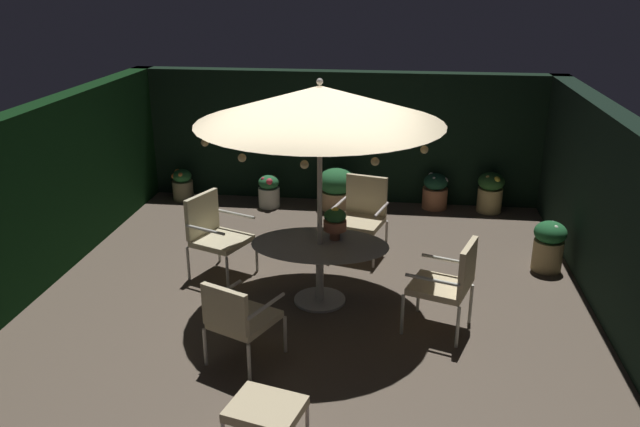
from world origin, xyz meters
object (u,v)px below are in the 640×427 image
potted_plant_back_right (549,245)px  potted_plant_right_near (269,191)px  patio_dining_table (320,256)px  potted_plant_back_center (183,184)px  patio_chair_north (214,231)px  patio_chair_southeast (362,212)px  centerpiece_planter (335,221)px  ottoman_footrest (266,410)px  patio_chair_east (449,280)px  potted_plant_back_left (435,191)px  patio_chair_northeast (238,317)px  potted_plant_right_far (337,187)px  potted_plant_left_near (490,191)px  patio_umbrella (320,105)px

potted_plant_back_right → potted_plant_right_near: (-4.02, 1.89, -0.07)m
patio_dining_table → potted_plant_back_center: size_ratio=3.00×
patio_chair_north → patio_chair_southeast: bearing=26.6°
patio_dining_table → centerpiece_planter: size_ratio=4.04×
patio_chair_southeast → ottoman_footrest: patio_chair_southeast is taller
patio_chair_east → potted_plant_back_left: patio_chair_east is taller
potted_plant_back_right → potted_plant_back_left: potted_plant_back_right is taller
patio_dining_table → patio_chair_northeast: size_ratio=1.76×
patio_chair_east → potted_plant_back_left: 3.89m
patio_chair_north → potted_plant_right_far: size_ratio=1.52×
potted_plant_back_left → patio_chair_northeast: bearing=-113.4°
potted_plant_back_center → potted_plant_back_left: 4.20m
patio_chair_east → potted_plant_left_near: bearing=76.9°
potted_plant_back_center → patio_chair_north: bearing=-63.5°
patio_umbrella → patio_chair_east: size_ratio=2.57×
ottoman_footrest → potted_plant_right_far: bearing=90.3°
potted_plant_left_near → potted_plant_back_left: bearing=176.3°
potted_plant_left_near → potted_plant_right_far: (-2.44, -0.17, 0.02)m
centerpiece_planter → potted_plant_back_center: bearing=133.0°
potted_plant_right_far → patio_umbrella: bearing=-87.7°
centerpiece_planter → potted_plant_back_left: centerpiece_planter is taller
ottoman_footrest → potted_plant_back_right: (2.89, 3.73, -0.02)m
potted_plant_left_near → patio_chair_northeast: bearing=-121.9°
patio_chair_northeast → potted_plant_back_left: (2.06, 4.75, -0.23)m
centerpiece_planter → patio_chair_north: (-1.55, 0.41, -0.37)m
ottoman_footrest → patio_chair_north: bearing=112.8°
ottoman_footrest → potted_plant_back_center: 6.36m
patio_dining_table → centerpiece_planter: (0.16, 0.15, 0.38)m
patio_dining_table → ottoman_footrest: (-0.10, -2.51, -0.20)m
patio_chair_southeast → potted_plant_right_far: patio_chair_southeast is taller
potted_plant_back_right → potted_plant_back_left: size_ratio=1.13×
patio_chair_east → potted_plant_right_near: bearing=126.5°
patio_dining_table → centerpiece_planter: 0.44m
patio_chair_north → potted_plant_back_right: bearing=8.9°
centerpiece_planter → potted_plant_left_near: size_ratio=0.60×
patio_umbrella → patio_chair_north: patio_umbrella is taller
patio_chair_southeast → potted_plant_back_center: size_ratio=2.01×
patio_chair_southeast → potted_plant_right_far: size_ratio=1.54×
patio_chair_southeast → patio_chair_east: bearing=-62.0°
patio_chair_southeast → potted_plant_right_far: 1.80m
patio_chair_northeast → potted_plant_back_left: bearing=66.6°
centerpiece_planter → patio_umbrella: bearing=-136.2°
patio_dining_table → patio_chair_east: patio_chair_east is taller
patio_chair_northeast → ottoman_footrest: bearing=-66.4°
potted_plant_back_right → potted_plant_right_far: size_ratio=0.96×
patio_chair_northeast → potted_plant_right_far: (0.48, 4.53, -0.15)m
patio_chair_north → centerpiece_planter: bearing=-14.9°
patio_umbrella → patio_chair_northeast: 2.32m
potted_plant_back_center → ottoman_footrest: bearing=-65.4°
potted_plant_back_left → potted_plant_left_near: bearing=-3.7°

